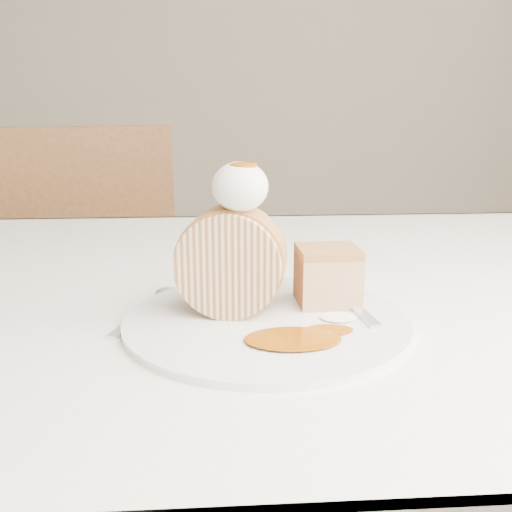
{
  "coord_description": "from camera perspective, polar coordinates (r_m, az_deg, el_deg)",
  "views": [
    {
      "loc": [
        -0.07,
        -0.52,
        0.97
      ],
      "look_at": [
        -0.03,
        0.05,
        0.82
      ],
      "focal_mm": 40.0,
      "sensor_mm": 36.0,
      "label": 1
    }
  ],
  "objects": [
    {
      "name": "table",
      "position": [
        0.78,
        1.25,
        -8.55
      ],
      "size": [
        1.4,
        0.9,
        0.75
      ],
      "color": "silver",
      "rests_on": "ground"
    },
    {
      "name": "plate",
      "position": [
        0.6,
        1.03,
        -6.5
      ],
      "size": [
        0.31,
        0.31,
        0.01
      ],
      "primitive_type": "cylinder",
      "rotation": [
        0.0,
        0.0,
        0.04
      ],
      "color": "white",
      "rests_on": "table"
    },
    {
      "name": "roulade_slice",
      "position": [
        0.6,
        -2.55,
        -0.56
      ],
      "size": [
        0.12,
        0.08,
        0.11
      ],
      "primitive_type": "cylinder",
      "rotation": [
        1.57,
        0.0,
        -0.17
      ],
      "color": "beige",
      "rests_on": "plate"
    },
    {
      "name": "whipped_cream",
      "position": [
        0.57,
        -1.6,
        6.95
      ],
      "size": [
        0.06,
        0.06,
        0.05
      ],
      "primitive_type": "ellipsoid",
      "color": "white",
      "rests_on": "roulade_slice"
    },
    {
      "name": "caramel_drizzle",
      "position": [
        0.57,
        -1.25,
        9.72
      ],
      "size": [
        0.03,
        0.02,
        0.01
      ],
      "primitive_type": "ellipsoid",
      "color": "#8C4405",
      "rests_on": "whipped_cream"
    },
    {
      "name": "spoon",
      "position": [
        0.63,
        -11.74,
        -5.97
      ],
      "size": [
        0.07,
        0.15,
        0.0
      ],
      "primitive_type": "cube",
      "rotation": [
        0.0,
        0.0,
        -0.31
      ],
      "color": "silver",
      "rests_on": "table"
    },
    {
      "name": "cake_chunk",
      "position": [
        0.64,
        7.15,
        -2.31
      ],
      "size": [
        0.07,
        0.06,
        0.05
      ],
      "primitive_type": "cube",
      "rotation": [
        0.0,
        0.0,
        0.04
      ],
      "color": "#BA7646",
      "rests_on": "plate"
    },
    {
      "name": "chair_far",
      "position": [
        1.65,
        -16.48,
        -1.43
      ],
      "size": [
        0.56,
        0.56,
        0.92
      ],
      "rotation": [
        0.0,
        0.0,
        3.5
      ],
      "color": "brown",
      "rests_on": "ground"
    },
    {
      "name": "caramel_pool",
      "position": [
        0.54,
        3.7,
        -8.24
      ],
      "size": [
        0.09,
        0.06,
        0.0
      ],
      "primitive_type": null,
      "rotation": [
        0.0,
        0.0,
        0.04
      ],
      "color": "#8C4405",
      "rests_on": "plate"
    },
    {
      "name": "fork",
      "position": [
        0.63,
        9.73,
        -4.92
      ],
      "size": [
        0.05,
        0.18,
        0.0
      ],
      "primitive_type": "cube",
      "rotation": [
        0.0,
        0.0,
        0.13
      ],
      "color": "silver",
      "rests_on": "plate"
    }
  ]
}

